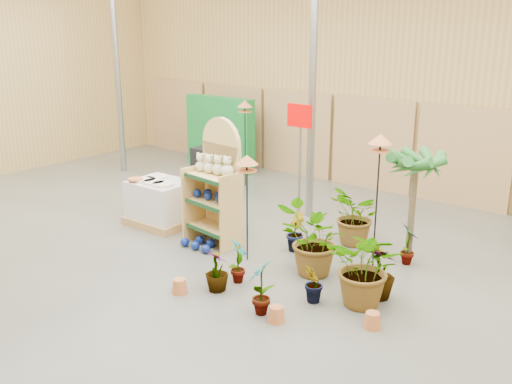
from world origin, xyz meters
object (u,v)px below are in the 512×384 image
Objects in this scene: display_shelf at (218,187)px; bird_table_front at (247,163)px; pallet_stack at (161,203)px; potted_plant_2 at (313,241)px.

display_shelf is 1.10m from bird_table_front.
pallet_stack is 0.70× the size of bird_table_front.
pallet_stack is 3.39m from potted_plant_2.
display_shelf is 2.04m from potted_plant_2.
pallet_stack is at bearing -171.20° from display_shelf.
bird_table_front is at bearing -172.58° from potted_plant_2.
display_shelf reaches higher than bird_table_front.
display_shelf is at bearing 160.18° from bird_table_front.
bird_table_front is at bearing -8.57° from pallet_stack.
bird_table_front reaches higher than pallet_stack.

